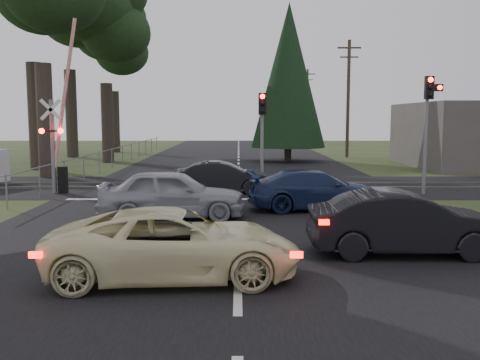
{
  "coord_description": "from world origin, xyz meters",
  "views": [
    {
      "loc": [
        0.02,
        -11.8,
        3.09
      ],
      "look_at": [
        0.05,
        3.44,
        1.3
      ],
      "focal_mm": 40.0,
      "sensor_mm": 36.0,
      "label": 1
    }
  ],
  "objects_px": {
    "traffic_signal_right": "(429,112)",
    "dark_car_far": "(223,177)",
    "utility_pole_far": "(307,104)",
    "crossing_signal": "(58,143)",
    "dark_hatchback": "(406,223)",
    "utility_pole_mid": "(348,96)",
    "blue_sedan": "(316,190)",
    "traffic_signal_center": "(262,124)",
    "silver_car": "(172,194)",
    "cream_coupe": "(175,244)"
  },
  "relations": [
    {
      "from": "traffic_signal_right",
      "to": "silver_car",
      "type": "xyz_separation_m",
      "value": [
        -9.56,
        -5.12,
        -2.56
      ]
    },
    {
      "from": "utility_pole_far",
      "to": "dark_car_far",
      "type": "bearing_deg",
      "value": -101.48
    },
    {
      "from": "crossing_signal",
      "to": "traffic_signal_center",
      "type": "height_order",
      "value": "crossing_signal"
    },
    {
      "from": "utility_pole_far",
      "to": "cream_coupe",
      "type": "relative_size",
      "value": 1.86
    },
    {
      "from": "crossing_signal",
      "to": "traffic_signal_right",
      "type": "height_order",
      "value": "crossing_signal"
    },
    {
      "from": "traffic_signal_right",
      "to": "dark_hatchback",
      "type": "bearing_deg",
      "value": -111.72
    },
    {
      "from": "utility_pole_mid",
      "to": "blue_sedan",
      "type": "distance_m",
      "value": 25.08
    },
    {
      "from": "dark_hatchback",
      "to": "traffic_signal_right",
      "type": "bearing_deg",
      "value": -20.73
    },
    {
      "from": "utility_pole_far",
      "to": "traffic_signal_center",
      "type": "bearing_deg",
      "value": -99.6
    },
    {
      "from": "crossing_signal",
      "to": "silver_car",
      "type": "distance_m",
      "value": 7.67
    },
    {
      "from": "traffic_signal_right",
      "to": "dark_hatchback",
      "type": "relative_size",
      "value": 1.08
    },
    {
      "from": "traffic_signal_right",
      "to": "utility_pole_mid",
      "type": "xyz_separation_m",
      "value": [
        0.95,
        20.53,
        1.41
      ]
    },
    {
      "from": "utility_pole_mid",
      "to": "utility_pole_far",
      "type": "bearing_deg",
      "value": 90.0
    },
    {
      "from": "crossing_signal",
      "to": "utility_pole_mid",
      "type": "height_order",
      "value": "utility_pole_mid"
    },
    {
      "from": "utility_pole_far",
      "to": "blue_sedan",
      "type": "relative_size",
      "value": 1.97
    },
    {
      "from": "dark_hatchback",
      "to": "cream_coupe",
      "type": "bearing_deg",
      "value": 110.87
    },
    {
      "from": "cream_coupe",
      "to": "traffic_signal_right",
      "type": "bearing_deg",
      "value": -41.9
    },
    {
      "from": "traffic_signal_center",
      "to": "utility_pole_mid",
      "type": "bearing_deg",
      "value": 68.79
    },
    {
      "from": "traffic_signal_right",
      "to": "silver_car",
      "type": "relative_size",
      "value": 1.06
    },
    {
      "from": "traffic_signal_right",
      "to": "dark_car_far",
      "type": "relative_size",
      "value": 1.2
    },
    {
      "from": "traffic_signal_center",
      "to": "dark_car_far",
      "type": "height_order",
      "value": "traffic_signal_center"
    },
    {
      "from": "silver_car",
      "to": "traffic_signal_right",
      "type": "bearing_deg",
      "value": -63.59
    },
    {
      "from": "traffic_signal_right",
      "to": "blue_sedan",
      "type": "height_order",
      "value": "traffic_signal_right"
    },
    {
      "from": "traffic_signal_center",
      "to": "traffic_signal_right",
      "type": "bearing_deg",
      "value": -10.41
    },
    {
      "from": "dark_hatchback",
      "to": "blue_sedan",
      "type": "relative_size",
      "value": 0.95
    },
    {
      "from": "crossing_signal",
      "to": "utility_pole_far",
      "type": "distance_m",
      "value": 47.96
    },
    {
      "from": "dark_hatchback",
      "to": "blue_sedan",
      "type": "distance_m",
      "value": 6.07
    },
    {
      "from": "dark_hatchback",
      "to": "blue_sedan",
      "type": "height_order",
      "value": "dark_hatchback"
    },
    {
      "from": "traffic_signal_right",
      "to": "dark_car_far",
      "type": "distance_m",
      "value": 8.63
    },
    {
      "from": "dark_hatchback",
      "to": "blue_sedan",
      "type": "xyz_separation_m",
      "value": [
        -1.17,
        5.95,
        -0.05
      ]
    },
    {
      "from": "crossing_signal",
      "to": "cream_coupe",
      "type": "relative_size",
      "value": 1.44
    },
    {
      "from": "blue_sedan",
      "to": "crossing_signal",
      "type": "bearing_deg",
      "value": 63.07
    },
    {
      "from": "utility_pole_far",
      "to": "blue_sedan",
      "type": "xyz_separation_m",
      "value": [
        -5.9,
        -49.03,
        -4.06
      ]
    },
    {
      "from": "crossing_signal",
      "to": "utility_pole_mid",
      "type": "distance_m",
      "value": 25.78
    },
    {
      "from": "dark_hatchback",
      "to": "utility_pole_far",
      "type": "bearing_deg",
      "value": -3.91
    },
    {
      "from": "utility_pole_far",
      "to": "dark_hatchback",
      "type": "xyz_separation_m",
      "value": [
        -4.72,
        -54.99,
        -4.01
      ]
    },
    {
      "from": "dark_hatchback",
      "to": "utility_pole_mid",
      "type": "bearing_deg",
      "value": -7.95
    },
    {
      "from": "utility_pole_mid",
      "to": "blue_sedan",
      "type": "relative_size",
      "value": 1.97
    },
    {
      "from": "blue_sedan",
      "to": "traffic_signal_center",
      "type": "bearing_deg",
      "value": 13.01
    },
    {
      "from": "utility_pole_mid",
      "to": "silver_car",
      "type": "bearing_deg",
      "value": -112.29
    },
    {
      "from": "crossing_signal",
      "to": "dark_hatchback",
      "type": "bearing_deg",
      "value": -41.48
    },
    {
      "from": "traffic_signal_right",
      "to": "dark_car_far",
      "type": "height_order",
      "value": "traffic_signal_right"
    },
    {
      "from": "utility_pole_far",
      "to": "dark_car_far",
      "type": "height_order",
      "value": "utility_pole_far"
    },
    {
      "from": "cream_coupe",
      "to": "dark_hatchback",
      "type": "bearing_deg",
      "value": -74.17
    },
    {
      "from": "silver_car",
      "to": "crossing_signal",
      "type": "bearing_deg",
      "value": 42.34
    },
    {
      "from": "traffic_signal_center",
      "to": "utility_pole_far",
      "type": "relative_size",
      "value": 0.46
    },
    {
      "from": "cream_coupe",
      "to": "silver_car",
      "type": "xyz_separation_m",
      "value": [
        -0.8,
        6.14,
        0.09
      ]
    },
    {
      "from": "traffic_signal_right",
      "to": "dark_car_far",
      "type": "bearing_deg",
      "value": 176.57
    },
    {
      "from": "utility_pole_mid",
      "to": "dark_hatchback",
      "type": "height_order",
      "value": "utility_pole_mid"
    },
    {
      "from": "crossing_signal",
      "to": "traffic_signal_center",
      "type": "xyz_separation_m",
      "value": [
        8.27,
        0.89,
        0.75
      ]
    }
  ]
}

